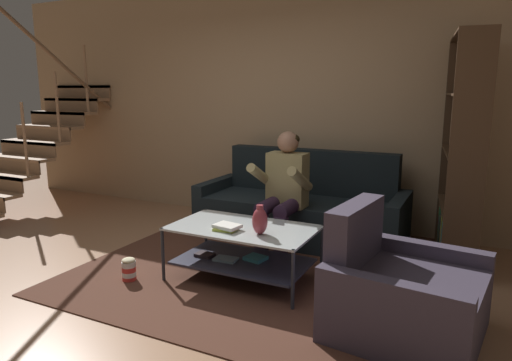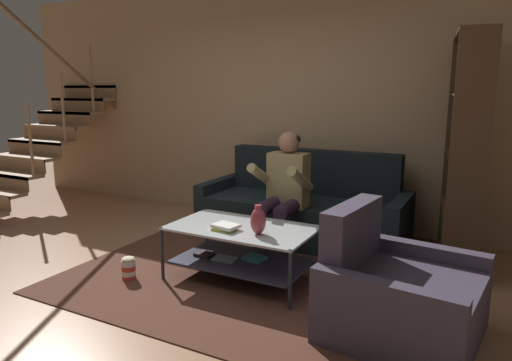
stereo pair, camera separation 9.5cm
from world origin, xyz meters
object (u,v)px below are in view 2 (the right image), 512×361
Objects in this scene: vase at (258,221)px; armchair at (397,295)px; person_seated_center at (284,188)px; book_stack at (225,227)px; popcorn_tub at (129,268)px; bookshelf at (466,182)px; couch at (303,211)px; coffee_table at (241,244)px.

armchair reaches higher than vase.
vase is at bearing 171.02° from armchair.
person_seated_center is 1.18× the size of armchair.
popcorn_tub is (-0.77, -0.32, -0.39)m from book_stack.
bookshelf reaches higher than armchair.
bookshelf reaches higher than vase.
couch is 1.43m from book_stack.
coffee_table is 0.24m from book_stack.
coffee_table is at bearing -92.05° from couch.
vase is 1.16× the size of popcorn_tub.
armchair is at bearing -99.54° from bookshelf.
vase is 1.22m from popcorn_tub.
coffee_table is (-0.05, -1.27, 0.00)m from couch.
book_stack is at bearing -117.06° from coffee_table.
vase is 2.02m from bookshelf.
vase is 1.18m from armchair.
book_stack reaches higher than coffee_table.
book_stack is at bearing -94.74° from couch.
couch is 1.83× the size of coffee_table.
popcorn_tub is (-2.19, -0.17, -0.17)m from armchair.
couch is at bearing 90.00° from person_seated_center.
couch is 2.03m from armchair.
armchair is at bearing 4.42° from popcorn_tub.
bookshelf is at bearing 80.46° from armchair.
vase is 0.30m from book_stack.
bookshelf is 2.04× the size of armchair.
couch reaches higher than armchair.
couch reaches higher than vase.
person_seated_center is at bearing 53.69° from popcorn_tub.
armchair is (1.30, -1.04, -0.39)m from person_seated_center.
vase is at bearing 18.06° from popcorn_tub.
person_seated_center reaches higher than vase.
person_seated_center reaches higher than couch.
armchair is at bearing -8.98° from vase.
book_stack reaches higher than popcorn_tub.
person_seated_center is at bearing 82.52° from book_stack.
coffee_table is at bearing 152.47° from vase.
couch is 10.65× the size of popcorn_tub.
book_stack is at bearing -97.48° from person_seated_center.
armchair is (1.12, -0.18, -0.31)m from vase.
popcorn_tub is at bearing -161.94° from vase.
person_seated_center is 1.68m from bookshelf.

